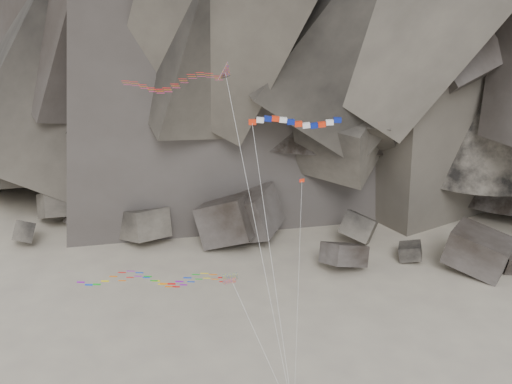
# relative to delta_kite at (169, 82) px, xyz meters

# --- Properties ---
(boulder_field) EXTENTS (75.21, 18.95, 9.18)m
(boulder_field) POSITION_rel_delta_kite_xyz_m (3.13, 30.11, -27.61)
(boulder_field) COLOR #47423F
(boulder_field) RESTS_ON ground
(delta_kite) EXTENTS (17.88, 11.03, 30.53)m
(delta_kite) POSITION_rel_delta_kite_xyz_m (0.00, 0.00, 0.00)
(delta_kite) COLOR red
(delta_kite) RESTS_ON ground
(banner_kite) EXTENTS (8.22, 9.37, 25.98)m
(banner_kite) POSITION_rel_delta_kite_xyz_m (11.80, -1.29, -3.22)
(banner_kite) COLOR red
(banner_kite) RESTS_ON ground
(parafoil_kite) EXTENTS (21.93, 6.12, 11.26)m
(parafoil_kite) POSITION_rel_delta_kite_xyz_m (-1.52, -4.40, -17.98)
(parafoil_kite) COLOR #BCCC0B
(parafoil_kite) RESTS_ON ground
(pennant_kite) EXTENTS (0.79, 9.47, 19.69)m
(pennant_kite) POSITION_rel_delta_kite_xyz_m (12.60, -2.40, -13.83)
(pennant_kite) COLOR red
(pennant_kite) RESTS_ON ground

